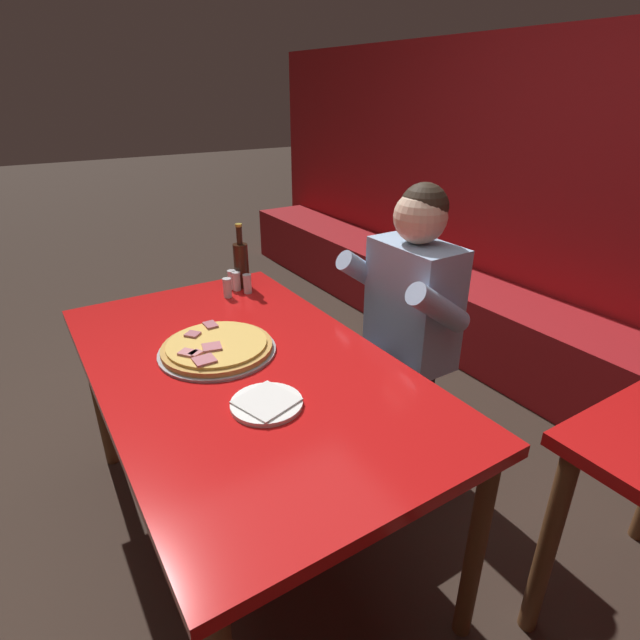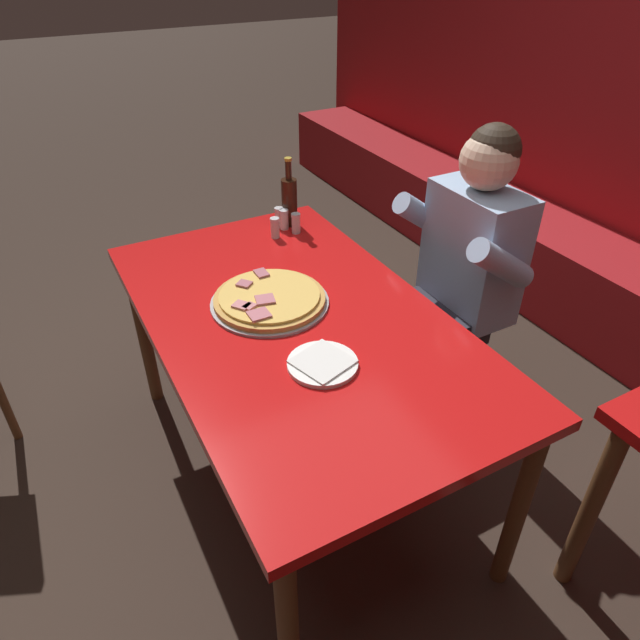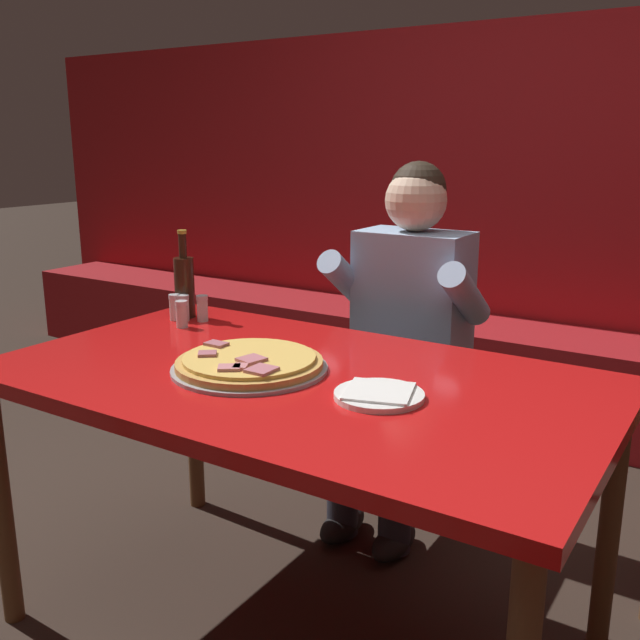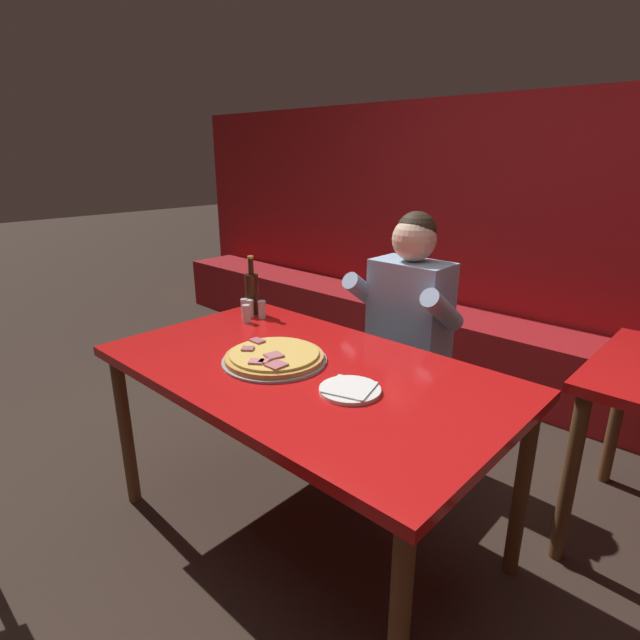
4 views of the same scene
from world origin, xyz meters
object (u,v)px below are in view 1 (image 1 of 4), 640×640
object	(u,v)px
shaker_red_pepper_flakes	(232,280)
shaker_parmesan	(237,282)
plate_white_paper	(267,403)
pizza	(217,348)
shaker_black_pepper	(247,285)
shaker_oregano	(227,289)
main_dining_table	(244,381)
diner_seated_blue_shirt	(396,324)
beer_bottle	(241,263)

from	to	relation	value
shaker_red_pepper_flakes	shaker_parmesan	bearing A→B (deg)	17.38
plate_white_paper	shaker_parmesan	xyz separation A→B (m)	(-0.88, 0.30, 0.03)
pizza	shaker_black_pepper	size ratio (longest dim) A/B	4.71
shaker_black_pepper	shaker_oregano	bearing A→B (deg)	-91.50
main_dining_table	pizza	distance (m)	0.15
main_dining_table	shaker_red_pepper_flakes	xyz separation A→B (m)	(-0.65, 0.24, 0.11)
diner_seated_blue_shirt	pizza	bearing A→B (deg)	-95.01
shaker_oregano	shaker_parmesan	xyz separation A→B (m)	(-0.05, 0.07, 0.00)
shaker_parmesan	main_dining_table	bearing A→B (deg)	-22.21
main_dining_table	shaker_parmesan	xyz separation A→B (m)	(-0.62, 0.25, 0.11)
diner_seated_blue_shirt	shaker_parmesan	bearing A→B (deg)	-141.07
main_dining_table	diner_seated_blue_shirt	xyz separation A→B (m)	(-0.05, 0.71, 0.01)
shaker_parmesan	shaker_black_pepper	bearing A→B (deg)	25.78
shaker_red_pepper_flakes	diner_seated_blue_shirt	bearing A→B (deg)	38.07
beer_bottle	shaker_black_pepper	distance (m)	0.11
shaker_oregano	beer_bottle	bearing A→B (deg)	128.00
shaker_oregano	shaker_parmesan	distance (m)	0.09
plate_white_paper	shaker_red_pepper_flakes	size ratio (longest dim) A/B	2.44
shaker_black_pepper	diner_seated_blue_shirt	distance (m)	0.68
shaker_black_pepper	diner_seated_blue_shirt	xyz separation A→B (m)	(0.51, 0.43, -0.10)
shaker_parmesan	beer_bottle	bearing A→B (deg)	126.19
main_dining_table	beer_bottle	xyz separation A→B (m)	(-0.65, 0.29, 0.18)
pizza	shaker_black_pepper	xyz separation A→B (m)	(-0.45, 0.32, 0.02)
beer_bottle	shaker_parmesan	size ratio (longest dim) A/B	3.40
shaker_black_pepper	shaker_parmesan	xyz separation A→B (m)	(-0.06, -0.03, 0.00)
shaker_parmesan	diner_seated_blue_shirt	size ratio (longest dim) A/B	0.07
beer_bottle	shaker_black_pepper	world-z (taller)	beer_bottle
plate_white_paper	shaker_oregano	size ratio (longest dim) A/B	2.44
shaker_black_pepper	shaker_red_pepper_flakes	bearing A→B (deg)	-156.99
shaker_black_pepper	diner_seated_blue_shirt	world-z (taller)	diner_seated_blue_shirt
shaker_oregano	diner_seated_blue_shirt	world-z (taller)	diner_seated_blue_shirt
shaker_oregano	diner_seated_blue_shirt	xyz separation A→B (m)	(0.51, 0.53, -0.10)
beer_bottle	shaker_parmesan	world-z (taller)	beer_bottle
main_dining_table	diner_seated_blue_shirt	size ratio (longest dim) A/B	1.23
shaker_oregano	diner_seated_blue_shirt	distance (m)	0.74
pizza	shaker_parmesan	size ratio (longest dim) A/B	4.71
pizza	diner_seated_blue_shirt	bearing A→B (deg)	84.99
plate_white_paper	shaker_red_pepper_flakes	xyz separation A→B (m)	(-0.91, 0.29, 0.03)
beer_bottle	shaker_red_pepper_flakes	world-z (taller)	beer_bottle
pizza	diner_seated_blue_shirt	distance (m)	0.76
beer_bottle	shaker_black_pepper	bearing A→B (deg)	-9.19
plate_white_paper	shaker_black_pepper	xyz separation A→B (m)	(-0.82, 0.32, 0.03)
pizza	shaker_oregano	bearing A→B (deg)	152.98
main_dining_table	shaker_black_pepper	world-z (taller)	shaker_black_pepper
shaker_black_pepper	shaker_oregano	size ratio (longest dim) A/B	1.00
shaker_red_pepper_flakes	shaker_parmesan	size ratio (longest dim) A/B	1.00
pizza	beer_bottle	bearing A→B (deg)	147.68
shaker_black_pepper	main_dining_table	bearing A→B (deg)	-26.52
shaker_parmesan	shaker_red_pepper_flakes	bearing A→B (deg)	-162.62
main_dining_table	shaker_red_pepper_flakes	world-z (taller)	shaker_red_pepper_flakes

